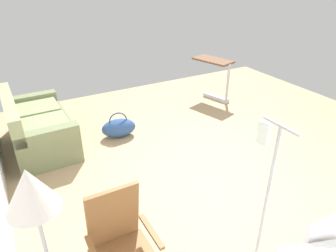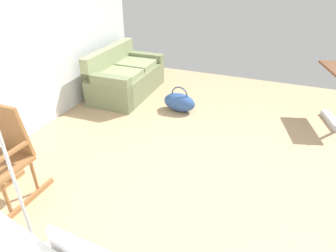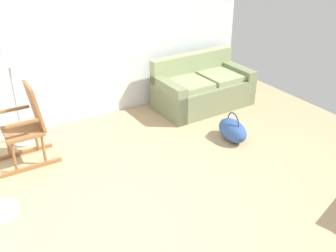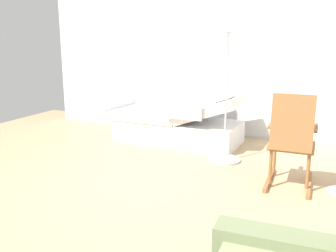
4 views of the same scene
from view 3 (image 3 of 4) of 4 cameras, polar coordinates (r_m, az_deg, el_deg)
The scene contains 6 objects.
ground_plane at distance 4.30m, azimuth -0.47°, elevation -12.77°, with size 7.33×7.33×0.00m, color tan.
back_wall at distance 5.93m, azimuth -14.38°, elevation 12.81°, with size 6.07×0.10×2.70m, color silver.
couch at distance 6.59m, azimuth 5.11°, elevation 5.45°, with size 1.62×0.88×0.85m.
rocking_chair at distance 5.23m, azimuth -19.99°, elevation -0.01°, with size 0.76×0.51×1.05m.
floor_lamp at distance 5.46m, azimuth -22.62°, elevation 8.95°, with size 0.34×0.34×1.48m.
duffel_bag at distance 5.64m, azimuth 9.50°, elevation -0.59°, with size 0.40×0.60×0.43m.
Camera 3 is at (-1.67, -2.81, 2.79)m, focal length 41.26 mm.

